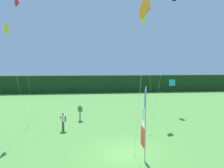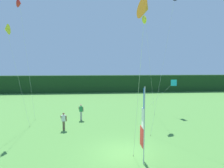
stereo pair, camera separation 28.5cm
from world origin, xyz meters
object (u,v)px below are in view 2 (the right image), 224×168
person_mid_field (81,112)px  kite_red_delta_5 (20,4)px  kite_orange_delta_2 (145,9)px  person_near_banner (64,121)px  banner_flag (143,126)px  kite_cyan_box_3 (174,83)px  kite_yellow_delta_1 (146,20)px  kite_yellow_delta_0 (7,30)px

person_mid_field → kite_red_delta_5: kite_red_delta_5 is taller
kite_orange_delta_2 → person_near_banner: bearing=121.2°
banner_flag → kite_cyan_box_3: banner_flag is taller
person_near_banner → kite_cyan_box_3: (12.16, 4.36, 3.02)m
person_near_banner → person_mid_field: person_mid_field is taller
banner_flag → person_mid_field: bearing=115.8°
banner_flag → person_mid_field: banner_flag is taller
kite_yellow_delta_1 → kite_cyan_box_3: kite_yellow_delta_1 is taller
kite_yellow_delta_0 → banner_flag: bearing=-32.0°
kite_yellow_delta_1 → person_near_banner: bearing=-155.9°
kite_yellow_delta_1 → kite_orange_delta_2: 13.08m
kite_cyan_box_3 → kite_red_delta_5: bearing=-171.6°
person_mid_field → kite_yellow_delta_0: bearing=-156.3°
banner_flag → kite_yellow_delta_0: kite_yellow_delta_0 is taller
kite_yellow_delta_1 → kite_red_delta_5: (-12.64, -1.84, 0.77)m
person_mid_field → kite_yellow_delta_1: (7.15, 0.69, 10.02)m
kite_orange_delta_2 → kite_red_delta_5: kite_red_delta_5 is taller
person_mid_field → kite_cyan_box_3: (10.82, 1.26, 2.95)m
person_near_banner → kite_orange_delta_2: size_ratio=0.18×
person_mid_field → kite_yellow_delta_1: size_ratio=0.15×
person_near_banner → kite_yellow_delta_1: 13.71m
banner_flag → person_near_banner: banner_flag is taller
person_mid_field → kite_yellow_delta_0: (-6.12, -2.68, 8.13)m
person_mid_field → kite_yellow_delta_1: 12.33m
person_mid_field → kite_orange_delta_2: (3.89, -11.73, 7.51)m
person_mid_field → kite_yellow_delta_0: 10.53m
kite_yellow_delta_1 → kite_cyan_box_3: size_ratio=2.67×
person_near_banner → kite_red_delta_5: kite_red_delta_5 is taller
person_near_banner → kite_yellow_delta_0: 9.50m
banner_flag → person_near_banner: 8.64m
person_near_banner → kite_yellow_delta_0: (-4.78, 0.42, 8.20)m
kite_yellow_delta_0 → kite_cyan_box_3: (16.94, 3.95, -5.18)m
person_near_banner → kite_yellow_delta_0: bearing=175.0°
kite_yellow_delta_0 → kite_yellow_delta_1: bearing=14.3°
kite_cyan_box_3 → kite_red_delta_5: (-16.32, -2.42, 7.84)m
kite_yellow_delta_0 → kite_red_delta_5: size_ratio=0.78×
kite_orange_delta_2 → kite_red_delta_5: size_ratio=0.73×
banner_flag → kite_yellow_delta_0: bearing=148.0°
person_mid_field → kite_cyan_box_3: 11.29m
banner_flag → person_mid_field: 10.44m
banner_flag → kite_red_delta_5: size_ratio=0.39×
kite_orange_delta_2 → kite_cyan_box_3: (6.94, 12.99, -4.56)m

